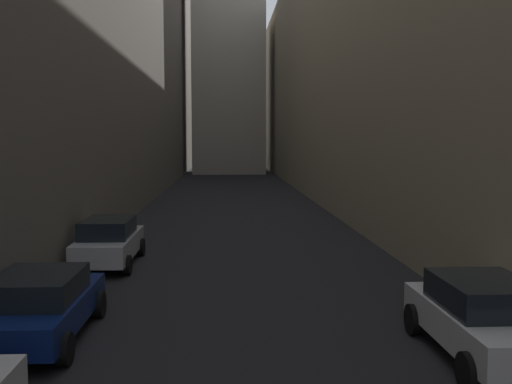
% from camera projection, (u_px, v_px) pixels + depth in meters
% --- Properties ---
extents(ground_plane, '(264.00, 264.00, 0.00)m').
position_uv_depth(ground_plane, '(232.00, 198.00, 41.92)').
color(ground_plane, black).
extents(building_block_left, '(12.48, 108.00, 24.48)m').
position_uv_depth(building_block_left, '(70.00, 29.00, 42.17)').
color(building_block_left, '#60594F').
rests_on(building_block_left, ground).
extents(building_block_right, '(14.69, 108.00, 19.81)m').
position_uv_depth(building_block_right, '(401.00, 64.00, 43.71)').
color(building_block_right, gray).
rests_on(building_block_right, ground).
extents(parked_car_left_third, '(2.01, 4.32, 1.44)m').
position_uv_depth(parked_car_left_third, '(40.00, 305.00, 12.03)').
color(parked_car_left_third, navy).
rests_on(parked_car_left_third, ground).
extents(parked_car_left_far, '(1.88, 4.42, 1.58)m').
position_uv_depth(parked_car_left_far, '(109.00, 241.00, 19.27)').
color(parked_car_left_far, '#B7B7BC').
rests_on(parked_car_left_far, ground).
extents(parked_car_right_third, '(1.99, 4.16, 1.55)m').
position_uv_depth(parked_car_right_third, '(484.00, 317.00, 11.02)').
color(parked_car_right_third, silver).
rests_on(parked_car_right_third, ground).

